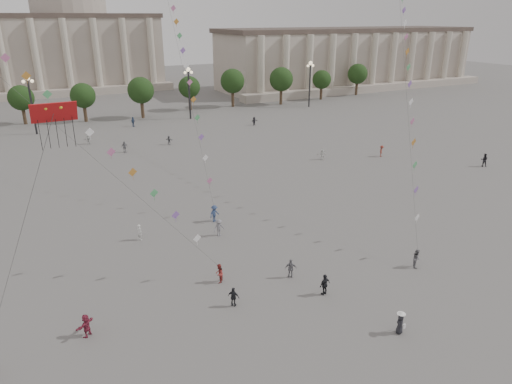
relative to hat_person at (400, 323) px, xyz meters
name	(u,v)px	position (x,y,z in m)	size (l,w,h in m)	color
ground	(318,321)	(-4.25, 3.68, -0.80)	(360.00, 360.00, 0.00)	#595754
hall_east	(349,58)	(70.75, 97.57, 7.62)	(84.00, 26.22, 17.20)	#A6998C
hall_central	(73,39)	(-4.25, 132.90, 13.43)	(48.30, 34.30, 35.50)	#A6998C
tree_row	(109,93)	(-4.25, 81.68, 4.59)	(137.12, 5.12, 8.00)	#34281A
lamp_post_mid_west	(30,94)	(-19.25, 73.68, 6.55)	(2.00, 0.90, 10.65)	#262628
lamp_post_mid_east	(189,84)	(10.75, 73.68, 6.55)	(2.00, 0.90, 10.65)	#262628
lamp_post_far_east	(310,76)	(40.75, 73.68, 6.55)	(2.00, 0.90, 10.65)	#262628
person_crowd_0	(133,122)	(-1.87, 71.68, 0.17)	(1.14, 0.47, 1.94)	navy
person_crowd_4	(88,139)	(-11.72, 61.83, 0.02)	(1.53, 0.49, 1.65)	silver
person_crowd_6	(219,228)	(-5.31, 19.46, 0.09)	(1.15, 0.66, 1.78)	slate
person_crowd_7	(322,154)	(18.70, 36.30, 0.01)	(1.50, 0.48, 1.62)	silver
person_crowd_8	(382,151)	(27.83, 33.43, 0.07)	(1.13, 0.65, 1.75)	maroon
person_crowd_9	(254,121)	(19.98, 61.80, 0.04)	(1.56, 0.50, 1.68)	black
person_crowd_12	(169,140)	(0.45, 55.22, -0.01)	(1.46, 0.47, 1.58)	slate
person_crowd_13	(140,232)	(-12.55, 22.13, 0.02)	(0.60, 0.40, 1.65)	silver
person_crowd_15	(484,160)	(37.72, 22.82, 0.16)	(0.94, 0.73, 1.93)	black
person_crowd_16	(124,147)	(-7.31, 53.86, 0.11)	(1.07, 0.45, 1.83)	slate
tourist_1	(234,297)	(-8.90, 8.04, -0.01)	(0.93, 0.39, 1.58)	black
tourist_2	(86,325)	(-19.24, 9.45, 0.04)	(1.57, 0.50, 1.69)	maroon
tourist_3	(291,268)	(-2.97, 9.58, 0.04)	(0.98, 0.41, 1.68)	slate
tourist_4	(325,285)	(-1.91, 6.21, 0.09)	(1.04, 0.43, 1.78)	black
kite_flyer_0	(219,273)	(-8.59, 11.59, 0.02)	(0.80, 0.62, 1.65)	maroon
kite_flyer_1	(214,213)	(-4.43, 22.80, 0.13)	(1.20, 0.69, 1.86)	navy
kite_flyer_2	(417,258)	(7.66, 6.09, 0.03)	(0.81, 0.63, 1.66)	slate
hat_person	(400,323)	(0.00, 0.00, 0.00)	(0.85, 0.78, 1.69)	black
dragon_kite	(55,128)	(-19.34, 6.21, 14.37)	(3.97, 1.21, 15.57)	red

